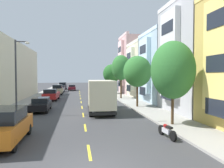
% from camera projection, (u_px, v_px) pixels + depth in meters
% --- Properties ---
extents(ground_plane, '(160.00, 160.00, 0.00)m').
position_uv_depth(ground_plane, '(80.00, 97.00, 37.99)').
color(ground_plane, '#38383A').
extents(sidewalk_left, '(3.20, 120.00, 0.14)m').
position_uv_depth(sidewalk_left, '(37.00, 98.00, 34.86)').
color(sidewalk_left, '#99968E').
rests_on(sidewalk_left, ground_plane).
extents(sidewalk_right, '(3.20, 120.00, 0.14)m').
position_uv_depth(sidewalk_right, '(122.00, 97.00, 37.17)').
color(sidewalk_right, '#99968E').
rests_on(sidewalk_right, ground_plane).
extents(lane_centerline_dashes, '(0.14, 47.20, 0.01)m').
position_uv_depth(lane_centerline_dashes, '(81.00, 100.00, 32.57)').
color(lane_centerline_dashes, yellow).
rests_on(lane_centerline_dashes, ground_plane).
extents(townhouse_second_dove_grey, '(12.19, 7.61, 11.23)m').
position_uv_depth(townhouse_second_dove_grey, '(224.00, 59.00, 21.91)').
color(townhouse_second_dove_grey, '#A8A8AD').
rests_on(townhouse_second_dove_grey, ground_plane).
extents(townhouse_third_powder_blue, '(13.11, 7.61, 9.75)m').
position_uv_depth(townhouse_third_powder_blue, '(189.00, 69.00, 29.71)').
color(townhouse_third_powder_blue, '#9EB7CC').
rests_on(townhouse_third_powder_blue, ground_plane).
extents(townhouse_fourth_cream, '(13.06, 7.61, 9.51)m').
position_uv_depth(townhouse_fourth_cream, '(166.00, 71.00, 37.41)').
color(townhouse_fourth_cream, beige).
rests_on(townhouse_fourth_cream, ground_plane).
extents(townhouse_fifth_rose, '(13.19, 7.61, 12.14)m').
position_uv_depth(townhouse_fifth_rose, '(151.00, 66.00, 45.07)').
color(townhouse_fifth_rose, '#CC9E9E').
rests_on(townhouse_fifth_rose, ground_plane).
extents(street_tree_nearest, '(3.23, 3.23, 6.15)m').
position_uv_depth(street_tree_nearest, '(173.00, 70.00, 15.65)').
color(street_tree_nearest, '#47331E').
rests_on(street_tree_nearest, sidewalk_right).
extents(street_tree_second, '(3.28, 3.28, 5.91)m').
position_uv_depth(street_tree_second, '(137.00, 72.00, 24.84)').
color(street_tree_second, '#47331E').
rests_on(street_tree_second, sidewalk_right).
extents(street_tree_third, '(3.01, 3.01, 6.90)m').
position_uv_depth(street_tree_third, '(121.00, 68.00, 34.00)').
color(street_tree_third, '#47331E').
rests_on(street_tree_third, sidewalk_right).
extents(street_tree_farthest, '(3.51, 3.51, 5.92)m').
position_uv_depth(street_tree_farthest, '(112.00, 74.00, 43.21)').
color(street_tree_farthest, '#47331E').
rests_on(street_tree_farthest, sidewalk_right).
extents(street_lamp, '(1.35, 0.28, 6.87)m').
position_uv_depth(street_lamp, '(18.00, 72.00, 19.56)').
color(street_lamp, '#38383D').
rests_on(street_lamp, sidewalk_left).
extents(delivery_box_truck, '(2.67, 7.64, 3.26)m').
position_uv_depth(delivery_box_truck, '(100.00, 94.00, 21.86)').
color(delivery_box_truck, beige).
rests_on(delivery_box_truck, ground_plane).
extents(parked_pickup_red, '(2.15, 5.35, 1.73)m').
position_uv_depth(parked_pickup_red, '(51.00, 95.00, 32.70)').
color(parked_pickup_red, '#AD1E1E').
rests_on(parked_pickup_red, ground_plane).
extents(parked_sedan_black, '(1.86, 4.52, 1.43)m').
position_uv_depth(parked_sedan_black, '(41.00, 104.00, 22.38)').
color(parked_sedan_black, black).
rests_on(parked_sedan_black, ground_plane).
extents(parked_suv_charcoal, '(2.06, 4.84, 1.93)m').
position_uv_depth(parked_suv_charcoal, '(63.00, 86.00, 58.98)').
color(parked_suv_charcoal, '#333338').
rests_on(parked_suv_charcoal, ground_plane).
extents(parked_suv_champagne, '(1.96, 4.80, 1.93)m').
position_uv_depth(parked_suv_champagne, '(58.00, 89.00, 42.88)').
color(parked_suv_champagne, tan).
rests_on(parked_suv_champagne, ground_plane).
extents(parked_hatchback_sky, '(1.84, 4.04, 1.50)m').
position_uv_depth(parked_hatchback_sky, '(94.00, 86.00, 62.81)').
color(parked_hatchback_sky, '#7A9EC6').
rests_on(parked_hatchback_sky, ground_plane).
extents(parked_suv_orange, '(1.97, 4.81, 1.93)m').
position_uv_depth(parked_suv_orange, '(5.00, 125.00, 11.76)').
color(parked_suv_orange, orange).
rests_on(parked_suv_orange, ground_plane).
extents(parked_wagon_forest, '(1.84, 4.71, 1.50)m').
position_uv_depth(parked_wagon_forest, '(97.00, 88.00, 51.92)').
color(parked_wagon_forest, '#194C28').
rests_on(parked_wagon_forest, ground_plane).
extents(parked_wagon_silver, '(1.90, 4.73, 1.50)m').
position_uv_depth(parked_wagon_silver, '(61.00, 88.00, 49.74)').
color(parked_wagon_silver, '#B2B5BA').
rests_on(parked_wagon_silver, ground_plane).
extents(parked_hatchback_teal, '(1.76, 4.01, 1.50)m').
position_uv_depth(parked_hatchback_teal, '(105.00, 93.00, 37.87)').
color(parked_hatchback_teal, '#195B60').
rests_on(parked_hatchback_teal, ground_plane).
extents(moving_burgundy_sedan, '(1.80, 4.50, 1.43)m').
position_uv_depth(moving_burgundy_sedan, '(72.00, 87.00, 54.51)').
color(moving_burgundy_sedan, maroon).
rests_on(moving_burgundy_sedan, ground_plane).
extents(parked_motorcycle, '(0.62, 2.05, 0.90)m').
position_uv_depth(parked_motorcycle, '(167.00, 131.00, 12.79)').
color(parked_motorcycle, black).
rests_on(parked_motorcycle, ground_plane).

